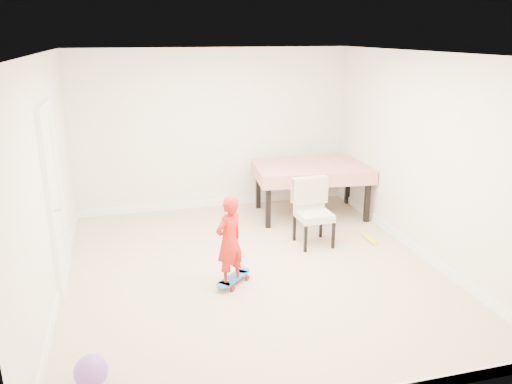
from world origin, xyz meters
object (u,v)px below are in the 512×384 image
object	(u,v)px
dining_table	(311,190)
skateboard	(234,280)
dining_chair	(314,213)
child	(229,244)
balloon	(91,371)

from	to	relation	value
dining_table	skateboard	size ratio (longest dim) A/B	3.02
dining_chair	skateboard	bearing A→B (deg)	-149.88
child	dining_chair	bearing A→B (deg)	179.71
child	dining_table	bearing A→B (deg)	-163.91
balloon	child	bearing A→B (deg)	43.70
dining_chair	skateboard	distance (m)	1.62
dining_table	child	xyz separation A→B (m)	(-1.75, -2.01, 0.12)
dining_chair	balloon	distance (m)	3.65
skateboard	balloon	bearing A→B (deg)	179.52
dining_table	skateboard	distance (m)	2.64
child	skateboard	bearing A→B (deg)	-179.74
dining_chair	skateboard	xyz separation A→B (m)	(-1.32, -0.84, -0.42)
skateboard	child	xyz separation A→B (m)	(-0.05, -0.03, 0.49)
dining_table	dining_chair	xyz separation A→B (m)	(-0.38, -1.14, 0.05)
dining_table	child	bearing A→B (deg)	-125.35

